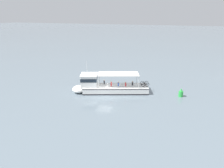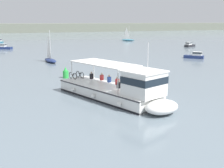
% 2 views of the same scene
% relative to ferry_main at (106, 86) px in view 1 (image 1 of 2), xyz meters
% --- Properties ---
extents(ground_plane, '(400.00, 400.00, 0.00)m').
position_rel_ferry_main_xyz_m(ground_plane, '(1.41, 0.20, -1.02)').
color(ground_plane, slate).
extents(ferry_main, '(7.22, 13.00, 5.32)m').
position_rel_ferry_main_xyz_m(ferry_main, '(0.00, 0.00, 0.00)').
color(ferry_main, white).
rests_on(ferry_main, ground).
extents(channel_buoy, '(0.70, 0.70, 1.40)m').
position_rel_ferry_main_xyz_m(channel_buoy, '(-1.96, 12.05, -0.45)').
color(channel_buoy, green).
rests_on(channel_buoy, ground).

